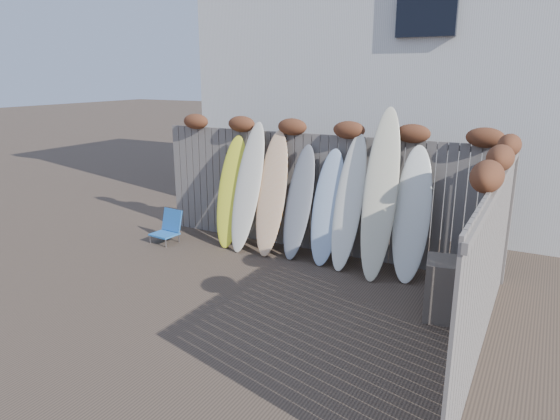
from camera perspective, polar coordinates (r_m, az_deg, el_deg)
The scene contains 15 objects.
ground at distance 6.78m, azimuth -4.94°, elevation -10.57°, with size 80.00×80.00×0.00m, color #493A2D.
back_fence at distance 8.36m, azimuth 4.28°, elevation 3.07°, with size 6.05×0.28×2.24m.
right_fence at distance 5.63m, azimuth 22.84°, elevation -4.71°, with size 0.28×4.40×2.24m.
house at distance 11.92m, azimuth 15.04°, elevation 16.04°, with size 8.50×5.50×6.33m.
beach_chair at distance 9.25m, azimuth -12.66°, elevation -1.93°, with size 0.47×0.50×0.58m.
wooden_crate at distance 6.59m, azimuth 19.04°, elevation -8.61°, with size 0.64×0.54×0.75m, color brown.
lattice_panel at distance 6.74m, azimuth 23.05°, elevation -3.41°, with size 0.05×1.24×1.86m, color #362720.
surfboard_0 at distance 8.77m, azimuth -5.56°, elevation 2.10°, with size 0.52×0.07×1.99m, color yellow.
surfboard_1 at distance 8.52m, azimuth -3.70°, elevation 2.63°, with size 0.51×0.07×2.26m, color white.
surfboard_2 at distance 8.33m, azimuth -0.96°, elevation 1.93°, with size 0.51×0.07×2.13m, color #EEB283.
surfboard_3 at distance 8.16m, azimuth 2.17°, elevation 0.91°, with size 0.47×0.07×1.92m, color gray.
surfboard_4 at distance 7.94m, azimuth 5.45°, elevation 0.33°, with size 0.50×0.07×1.89m, color #A9C1DC.
surfboard_5 at distance 7.76m, azimuth 7.88°, elevation 0.89°, with size 0.45×0.07×2.16m, color white.
surfboard_6 at distance 7.47m, azimuth 11.39°, elevation 1.82°, with size 0.50×0.07×2.60m, color beige.
surfboard_7 at distance 7.51m, azimuth 14.85°, elevation -0.44°, with size 0.53×0.07×2.04m, color white.
Camera 1 is at (3.41, -5.06, 2.96)m, focal length 32.00 mm.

